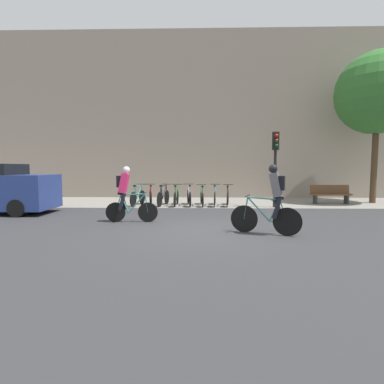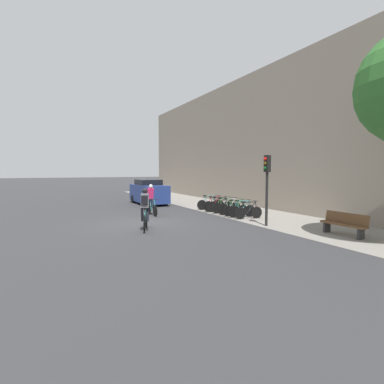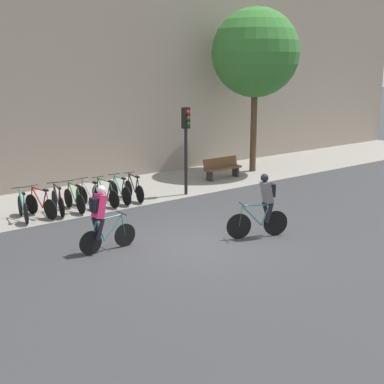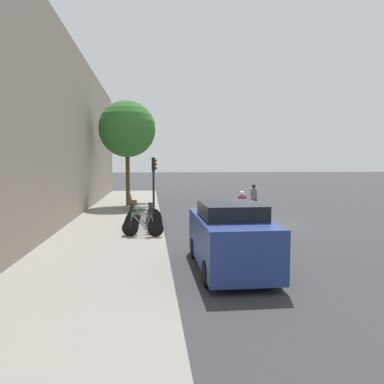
% 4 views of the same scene
% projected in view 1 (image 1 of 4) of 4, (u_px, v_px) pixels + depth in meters
% --- Properties ---
extents(ground, '(200.00, 200.00, 0.00)m').
position_uv_depth(ground, '(204.00, 231.00, 8.16)').
color(ground, '#333335').
extents(kerb_strip, '(44.00, 4.50, 0.01)m').
position_uv_depth(kerb_strip, '(202.00, 202.00, 14.88)').
color(kerb_strip, gray).
rests_on(kerb_strip, ground).
extents(building_facade, '(44.00, 0.60, 9.33)m').
position_uv_depth(building_facade, '(202.00, 116.00, 17.04)').
color(building_facade, gray).
rests_on(building_facade, ground).
extents(cyclist_pink, '(1.65, 0.46, 1.75)m').
position_uv_depth(cyclist_pink, '(126.00, 192.00, 9.37)').
color(cyclist_pink, black).
rests_on(cyclist_pink, ground).
extents(cyclist_grey, '(1.70, 0.76, 1.80)m').
position_uv_depth(cyclist_grey, '(273.00, 198.00, 7.60)').
color(cyclist_grey, black).
rests_on(cyclist_grey, ground).
extents(parked_bike_0, '(0.50, 1.65, 0.96)m').
position_uv_depth(parked_bike_0, '(138.00, 197.00, 13.54)').
color(parked_bike_0, black).
rests_on(parked_bike_0, ground).
extents(parked_bike_1, '(0.50, 1.63, 0.96)m').
position_uv_depth(parked_bike_1, '(151.00, 197.00, 13.53)').
color(parked_bike_1, black).
rests_on(parked_bike_1, ground).
extents(parked_bike_2, '(0.50, 1.66, 0.96)m').
position_uv_depth(parked_bike_2, '(163.00, 197.00, 13.51)').
color(parked_bike_2, black).
rests_on(parked_bike_2, ground).
extents(parked_bike_3, '(0.46, 1.65, 0.96)m').
position_uv_depth(parked_bike_3, '(176.00, 197.00, 13.50)').
color(parked_bike_3, black).
rests_on(parked_bike_3, ground).
extents(parked_bike_4, '(0.46, 1.68, 0.97)m').
position_uv_depth(parked_bike_4, '(189.00, 197.00, 13.49)').
color(parked_bike_4, black).
rests_on(parked_bike_4, ground).
extents(parked_bike_5, '(0.46, 1.66, 0.94)m').
position_uv_depth(parked_bike_5, '(202.00, 197.00, 13.47)').
color(parked_bike_5, black).
rests_on(parked_bike_5, ground).
extents(parked_bike_6, '(0.46, 1.66, 0.96)m').
position_uv_depth(parked_bike_6, '(215.00, 197.00, 13.46)').
color(parked_bike_6, black).
rests_on(parked_bike_6, ground).
extents(parked_bike_7, '(0.46, 1.59, 0.94)m').
position_uv_depth(parked_bike_7, '(228.00, 197.00, 13.44)').
color(parked_bike_7, black).
rests_on(parked_bike_7, ground).
extents(traffic_light_pole, '(0.26, 0.30, 3.22)m').
position_uv_depth(traffic_light_pole, '(275.00, 155.00, 12.75)').
color(traffic_light_pole, black).
rests_on(traffic_light_pole, ground).
extents(bench, '(1.83, 0.44, 0.89)m').
position_uv_depth(bench, '(330.00, 194.00, 14.15)').
color(bench, brown).
rests_on(bench, ground).
extents(street_tree_0, '(3.85, 3.85, 7.16)m').
position_uv_depth(street_tree_0, '(378.00, 93.00, 14.10)').
color(street_tree_0, '#4C3823').
rests_on(street_tree_0, ground).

